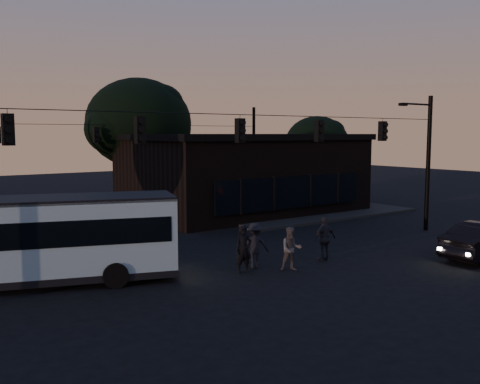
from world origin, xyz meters
TOP-DOWN VIEW (x-y plane):
  - ground at (0.00, 0.00)m, footprint 120.00×120.00m
  - sidewalk_far_right at (12.00, 14.00)m, footprint 14.00×10.00m
  - building at (9.00, 15.97)m, footprint 15.40×10.41m
  - tree_behind at (4.00, 22.00)m, footprint 7.60×7.60m
  - tree_right at (18.00, 18.00)m, footprint 5.20×5.20m
  - signal_rig_near at (0.00, 4.00)m, footprint 26.24×0.30m
  - signal_rig_far at (0.00, 20.00)m, footprint 26.24×0.30m
  - bus at (-8.49, 5.81)m, footprint 11.43×6.15m
  - pedestrian_a at (-0.88, 2.56)m, footprint 0.76×0.59m
  - pedestrian_b at (0.87, 1.74)m, footprint 1.06×0.98m
  - pedestrian_c at (3.13, 2.14)m, footprint 1.15×0.54m
  - pedestrian_d at (-0.04, 2.93)m, footprint 1.37×1.18m

SIDE VIEW (x-z plane):
  - ground at x=0.00m, z-range 0.00..0.00m
  - sidewalk_far_right at x=12.00m, z-range 0.00..0.15m
  - pedestrian_b at x=0.87m, z-range 0.00..1.75m
  - pedestrian_d at x=-0.04m, z-range 0.00..1.84m
  - pedestrian_a at x=-0.88m, z-range 0.00..1.85m
  - pedestrian_c at x=3.13m, z-range 0.00..1.91m
  - bus at x=-8.49m, z-range 0.19..3.35m
  - building at x=9.00m, z-range 0.01..5.41m
  - signal_rig_far at x=0.00m, z-range 0.45..7.95m
  - signal_rig_near at x=0.00m, z-range 0.70..8.20m
  - tree_right at x=18.00m, z-range 1.20..8.06m
  - tree_behind at x=4.00m, z-range 1.48..10.91m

